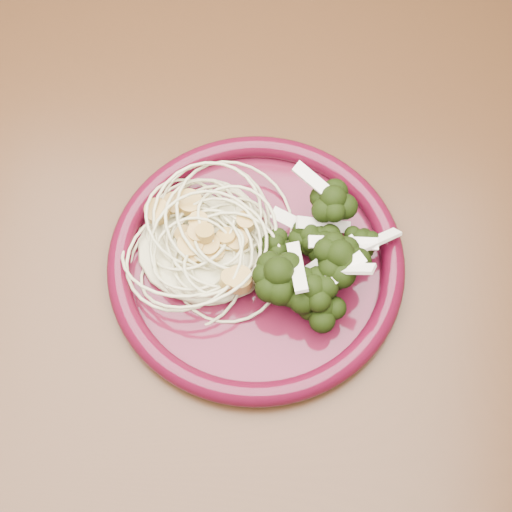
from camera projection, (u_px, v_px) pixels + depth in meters
The scene contains 6 objects.
dining_table at pixel (212, 282), 0.74m from camera, with size 1.20×0.80×0.75m.
dinner_plate at pixel (256, 261), 0.63m from camera, with size 0.30×0.30×0.02m.
spaghetti_pile at pixel (206, 244), 0.62m from camera, with size 0.12×0.11×0.03m, color beige.
scallop_cluster at pixel (204, 226), 0.59m from camera, with size 0.11×0.11×0.04m, color gold, non-canonical shape.
broccoli_pile at pixel (319, 266), 0.60m from camera, with size 0.08×0.14×0.05m, color black.
onion_garnish at pixel (322, 250), 0.58m from camera, with size 0.06×0.09×0.06m, color white, non-canonical shape.
Camera 1 is at (0.08, -0.30, 1.32)m, focal length 50.00 mm.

